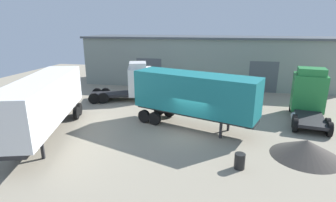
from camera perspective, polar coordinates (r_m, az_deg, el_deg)
name	(u,v)px	position (r m, az deg, el deg)	size (l,w,h in m)	color
ground_plane	(188,135)	(19.03, 4.38, -7.29)	(60.00, 60.00, 0.00)	gray
warehouse_building	(206,60)	(34.99, 8.26, 8.72)	(31.49, 7.15, 6.17)	gray
tractor_unit_white	(135,82)	(27.43, -7.17, 4.05)	(6.83, 4.32, 3.93)	silver
container_trailer_orange	(194,94)	(19.54, 5.63, 1.48)	(9.63, 5.50, 4.16)	#197075
tractor_unit_green	(309,94)	(24.96, 28.28, 1.27)	(3.53, 6.57, 4.16)	#28843D
container_trailer_blue	(44,101)	(19.66, -25.40, 0.09)	(5.53, 11.04, 4.18)	silver
gravel_pile	(306,148)	(17.79, 27.83, -9.11)	(4.00, 4.00, 1.07)	#423D38
oil_drum	(240,161)	(15.16, 15.33, -12.50)	(0.58, 0.58, 0.88)	black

